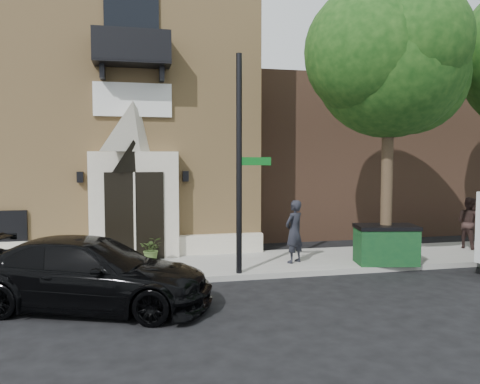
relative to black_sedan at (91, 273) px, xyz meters
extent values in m
plane|color=black|center=(1.90, 1.48, -0.74)|extent=(120.00, 120.00, 0.00)
cube|color=gray|center=(2.90, 2.98, -0.66)|extent=(42.00, 3.00, 0.15)
cube|color=tan|center=(-1.10, 9.48, 3.76)|extent=(12.00, 10.00, 9.00)
cube|color=black|center=(-1.10, 9.48, 8.41)|extent=(12.20, 10.20, 0.30)
cube|color=beige|center=(-1.10, 4.36, -0.29)|extent=(12.00, 0.30, 0.60)
cube|color=beige|center=(0.90, 4.23, 1.01)|extent=(2.60, 0.55, 3.20)
pyramid|color=beige|center=(0.90, 4.23, 3.36)|extent=(2.60, 0.55, 1.50)
cube|color=black|center=(0.90, 3.94, 0.71)|extent=(1.70, 0.06, 2.60)
cube|color=beige|center=(0.90, 3.90, 0.71)|extent=(0.06, 0.04, 2.60)
cube|color=white|center=(0.90, 4.42, 4.16)|extent=(2.30, 0.10, 1.00)
cube|color=black|center=(0.90, 4.03, 5.16)|extent=(2.20, 0.90, 0.10)
cube|color=black|center=(0.90, 3.60, 5.61)|extent=(2.20, 0.06, 0.90)
cube|color=black|center=(-0.15, 4.03, 5.61)|extent=(0.06, 0.90, 0.90)
cube|color=black|center=(1.95, 4.03, 5.61)|extent=(0.06, 0.90, 0.90)
cube|color=black|center=(0.90, 4.45, 6.36)|extent=(1.60, 0.08, 2.20)
cube|color=black|center=(-2.70, 4.43, 0.41)|extent=(1.10, 0.10, 1.00)
cube|color=red|center=(-2.70, 4.46, 0.41)|extent=(0.85, 0.06, 0.75)
cube|color=black|center=(-0.65, 4.36, 1.86)|extent=(0.18, 0.18, 0.32)
cube|color=black|center=(2.45, 4.36, 1.86)|extent=(0.18, 0.18, 0.32)
cube|color=brown|center=(13.90, 10.48, 2.46)|extent=(18.00, 8.00, 6.40)
cylinder|color=#38281C|center=(7.90, 1.93, 1.51)|extent=(0.32, 0.32, 4.20)
sphere|color=#0F330E|center=(7.90, 1.93, 5.08)|extent=(4.20, 4.20, 4.20)
sphere|color=#0F330E|center=(8.70, 2.23, 4.78)|extent=(3.36, 3.36, 3.36)
sphere|color=#0F330E|center=(7.20, 1.73, 5.28)|extent=(3.57, 3.57, 3.57)
sphere|color=#0F330E|center=(8.10, 1.23, 5.48)|extent=(3.15, 3.15, 3.15)
imported|color=black|center=(0.00, 0.00, 0.00)|extent=(5.50, 3.70, 1.48)
cylinder|color=black|center=(3.55, 1.70, 2.24)|extent=(0.15, 0.15, 5.66)
cube|color=#095416|center=(3.97, 1.61, 2.33)|extent=(0.79, 0.19, 0.21)
cube|color=#095416|center=(3.64, 2.11, 2.57)|extent=(0.19, 0.79, 0.21)
cylinder|color=#A80E1C|center=(8.07, 1.81, -0.55)|extent=(0.35, 0.35, 0.08)
cylinder|color=#A80E1C|center=(8.07, 1.81, -0.24)|extent=(0.25, 0.25, 0.53)
sphere|color=#A80E1C|center=(8.07, 1.81, 0.05)|extent=(0.25, 0.25, 0.25)
cylinder|color=#A80E1C|center=(8.07, 1.81, -0.20)|extent=(0.44, 0.12, 0.12)
cube|color=#0F371B|center=(7.87, 1.85, -0.09)|extent=(1.80, 1.22, 1.01)
cube|color=black|center=(7.87, 1.85, 0.46)|extent=(1.85, 1.27, 0.11)
imported|color=#415928|center=(1.37, 3.62, -0.22)|extent=(0.70, 0.61, 0.74)
imported|color=black|center=(5.37, 2.56, 0.31)|extent=(0.79, 0.72, 1.81)
imported|color=#342421|center=(11.79, 3.35, 0.27)|extent=(0.83, 0.97, 1.72)
camera|label=1|loc=(0.94, -10.07, 2.38)|focal=35.00mm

